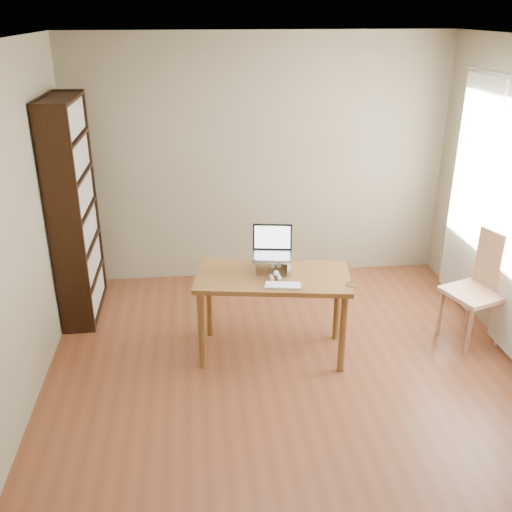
{
  "coord_description": "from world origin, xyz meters",
  "views": [
    {
      "loc": [
        -0.71,
        -3.64,
        2.79
      ],
      "look_at": [
        -0.24,
        0.58,
        0.94
      ],
      "focal_mm": 40.0,
      "sensor_mm": 36.0,
      "label": 1
    }
  ],
  "objects_px": {
    "bookshelf": "(74,211)",
    "chair": "(483,286)",
    "cat": "(272,263)",
    "keyboard": "(283,285)",
    "desk": "(273,287)",
    "laptop": "(271,247)"
  },
  "relations": [
    {
      "from": "bookshelf",
      "to": "laptop",
      "type": "bearing_deg",
      "value": -25.08
    },
    {
      "from": "bookshelf",
      "to": "desk",
      "type": "distance_m",
      "value": 2.03
    },
    {
      "from": "cat",
      "to": "chair",
      "type": "bearing_deg",
      "value": -4.04
    },
    {
      "from": "desk",
      "to": "chair",
      "type": "xyz_separation_m",
      "value": [
        1.87,
        -0.01,
        -0.09
      ]
    },
    {
      "from": "desk",
      "to": "chair",
      "type": "height_order",
      "value": "chair"
    },
    {
      "from": "laptop",
      "to": "keyboard",
      "type": "relative_size",
      "value": 1.15
    },
    {
      "from": "laptop",
      "to": "bookshelf",
      "type": "bearing_deg",
      "value": 164.19
    },
    {
      "from": "cat",
      "to": "bookshelf",
      "type": "bearing_deg",
      "value": 153.91
    },
    {
      "from": "desk",
      "to": "laptop",
      "type": "relative_size",
      "value": 3.74
    },
    {
      "from": "cat",
      "to": "chair",
      "type": "height_order",
      "value": "chair"
    },
    {
      "from": "desk",
      "to": "keyboard",
      "type": "distance_m",
      "value": 0.25
    },
    {
      "from": "bookshelf",
      "to": "keyboard",
      "type": "bearing_deg",
      "value": -33.24
    },
    {
      "from": "desk",
      "to": "chair",
      "type": "bearing_deg",
      "value": 9.0
    },
    {
      "from": "desk",
      "to": "laptop",
      "type": "bearing_deg",
      "value": 99.27
    },
    {
      "from": "bookshelf",
      "to": "chair",
      "type": "relative_size",
      "value": 2.08
    },
    {
      "from": "laptop",
      "to": "desk",
      "type": "bearing_deg",
      "value": -80.73
    },
    {
      "from": "laptop",
      "to": "chair",
      "type": "distance_m",
      "value": 1.92
    },
    {
      "from": "keyboard",
      "to": "cat",
      "type": "relative_size",
      "value": 0.66
    },
    {
      "from": "laptop",
      "to": "keyboard",
      "type": "height_order",
      "value": "laptop"
    },
    {
      "from": "chair",
      "to": "bookshelf",
      "type": "bearing_deg",
      "value": 146.29
    },
    {
      "from": "keyboard",
      "to": "cat",
      "type": "distance_m",
      "value": 0.34
    },
    {
      "from": "desk",
      "to": "cat",
      "type": "height_order",
      "value": "cat"
    }
  ]
}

